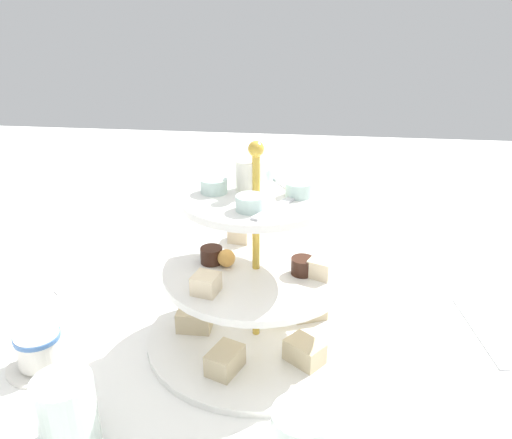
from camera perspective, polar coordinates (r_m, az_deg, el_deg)
The scene contains 7 objects.
ground_plane at distance 0.75m, azimuth 0.00°, elevation -13.04°, with size 2.40×2.40×0.00m, color white.
tiered_serving_stand at distance 0.71m, azimuth -0.01°, elevation -7.36°, with size 0.30×0.30×0.29m.
water_glass_tall_right at distance 0.96m, azimuth 2.00°, elevation -0.03°, with size 0.07×0.07×0.13m, color silver.
water_glass_short_left at distance 0.62m, azimuth -20.21°, elevation -19.41°, with size 0.06×0.06×0.08m, color silver.
teacup_with_saucer at distance 0.75m, azimuth -22.81°, elevation -13.24°, with size 0.09×0.09×0.05m.
butter_knife_left at distance 0.83m, azimuth 23.42°, elevation -11.26°, with size 0.17×0.01×0.00m, color silver.
butter_knife_right at distance 0.94m, azimuth -16.64°, elevation -5.88°, with size 0.17×0.01×0.00m, color silver.
Camera 1 is at (-0.60, -0.07, 0.45)m, focal length 36.16 mm.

